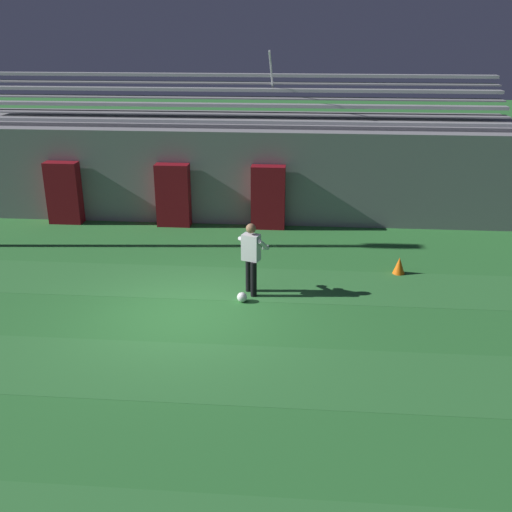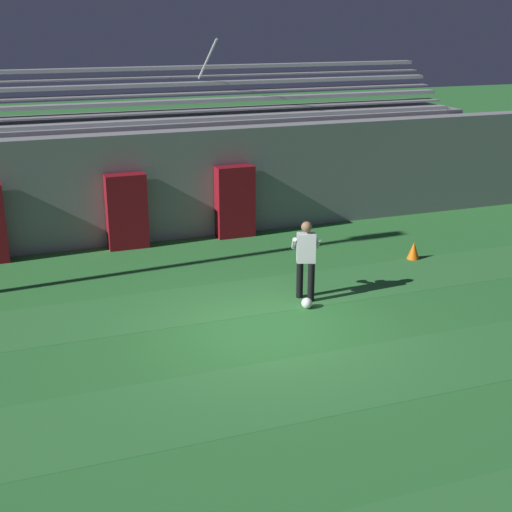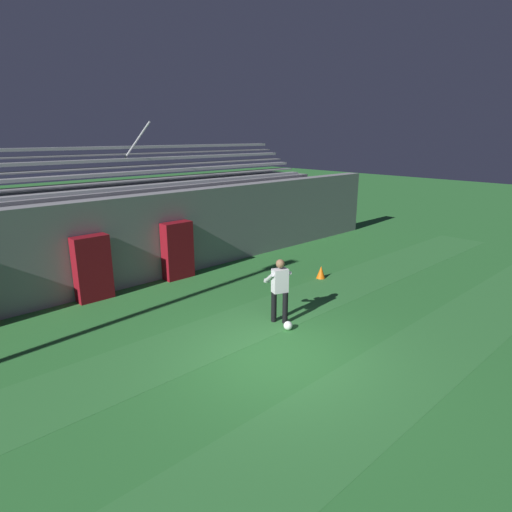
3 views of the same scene
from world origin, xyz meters
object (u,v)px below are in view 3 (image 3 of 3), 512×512
at_px(traffic_cone, 321,272).
at_px(padding_pillar_gate_right, 178,250).
at_px(goalkeeper, 280,287).
at_px(padding_pillar_gate_left, 92,268).
at_px(soccer_ball, 288,326).

bearing_deg(traffic_cone, padding_pillar_gate_right, 136.31).
distance_m(padding_pillar_gate_right, goalkeeper, 4.72).
bearing_deg(goalkeeper, traffic_cone, 22.48).
height_order(padding_pillar_gate_left, traffic_cone, padding_pillar_gate_left).
bearing_deg(padding_pillar_gate_left, goalkeeper, -59.57).
distance_m(goalkeeper, soccer_ball, 0.98).
relative_size(padding_pillar_gate_left, soccer_ball, 8.57).
distance_m(padding_pillar_gate_right, soccer_ball, 5.26).
bearing_deg(soccer_ball, padding_pillar_gate_right, 87.33).
relative_size(padding_pillar_gate_right, traffic_cone, 4.49).
bearing_deg(goalkeeper, padding_pillar_gate_right, 89.10).
height_order(goalkeeper, soccer_ball, goalkeeper).
height_order(padding_pillar_gate_left, goalkeeper, padding_pillar_gate_left).
bearing_deg(padding_pillar_gate_right, padding_pillar_gate_left, 180.00).
xyz_separation_m(padding_pillar_gate_left, padding_pillar_gate_right, (2.85, 0.00, 0.00)).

